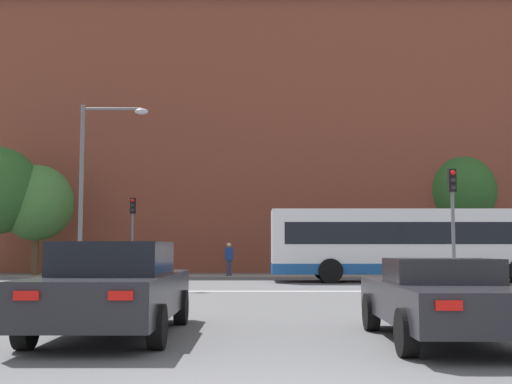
% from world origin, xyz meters
% --- Properties ---
extents(stop_line_strip, '(9.85, 0.30, 0.01)m').
position_xyz_m(stop_line_strip, '(0.00, 15.68, 0.00)').
color(stop_line_strip, silver).
rests_on(stop_line_strip, ground_plane).
extents(far_pavement, '(70.95, 2.50, 0.01)m').
position_xyz_m(far_pavement, '(0.00, 27.60, 0.01)').
color(far_pavement, gray).
rests_on(far_pavement, ground_plane).
extents(brick_civic_building, '(42.24, 14.13, 24.68)m').
position_xyz_m(brick_civic_building, '(3.80, 38.00, 8.86)').
color(brick_civic_building, brown).
rests_on(brick_civic_building, ground_plane).
extents(car_saloon_left, '(2.08, 4.84, 1.52)m').
position_xyz_m(car_saloon_left, '(-2.55, 4.94, 0.78)').
color(car_saloon_left, '#232328').
rests_on(car_saloon_left, ground_plane).
extents(car_roadster_right, '(2.01, 4.43, 1.26)m').
position_xyz_m(car_roadster_right, '(2.63, 4.22, 0.65)').
color(car_roadster_right, '#232328').
rests_on(car_roadster_right, ground_plane).
extents(bus_crossing_lead, '(12.39, 2.70, 3.03)m').
position_xyz_m(bus_crossing_lead, '(6.62, 21.69, 1.63)').
color(bus_crossing_lead, silver).
rests_on(bus_crossing_lead, ground_plane).
extents(traffic_light_far_left, '(0.26, 0.31, 3.95)m').
position_xyz_m(traffic_light_far_left, '(-6.44, 26.56, 2.67)').
color(traffic_light_far_left, slate).
rests_on(traffic_light_far_left, ground_plane).
extents(traffic_light_near_right, '(0.26, 0.31, 4.16)m').
position_xyz_m(traffic_light_near_right, '(6.57, 16.43, 2.80)').
color(traffic_light_near_right, slate).
rests_on(traffic_light_near_right, ground_plane).
extents(street_lamp_junction, '(2.52, 0.36, 6.77)m').
position_xyz_m(street_lamp_junction, '(-6.24, 17.96, 4.21)').
color(street_lamp_junction, slate).
rests_on(street_lamp_junction, ground_plane).
extents(pedestrian_waiting, '(0.45, 0.32, 1.70)m').
position_xyz_m(pedestrian_waiting, '(-1.61, 27.09, 0.99)').
color(pedestrian_waiting, '#333851').
rests_on(pedestrian_waiting, ground_plane).
extents(tree_by_building, '(4.37, 4.37, 7.03)m').
position_xyz_m(tree_by_building, '(11.84, 32.28, 4.72)').
color(tree_by_building, '#4C3823').
rests_on(tree_by_building, ground_plane).
extents(tree_kerbside, '(4.29, 4.29, 6.65)m').
position_xyz_m(tree_kerbside, '(-13.57, 27.27, 4.39)').
color(tree_kerbside, '#4C3823').
rests_on(tree_kerbside, ground_plane).
extents(tree_distant, '(3.81, 3.81, 5.81)m').
position_xyz_m(tree_distant, '(-11.80, 28.06, 3.79)').
color(tree_distant, '#4C3823').
rests_on(tree_distant, ground_plane).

